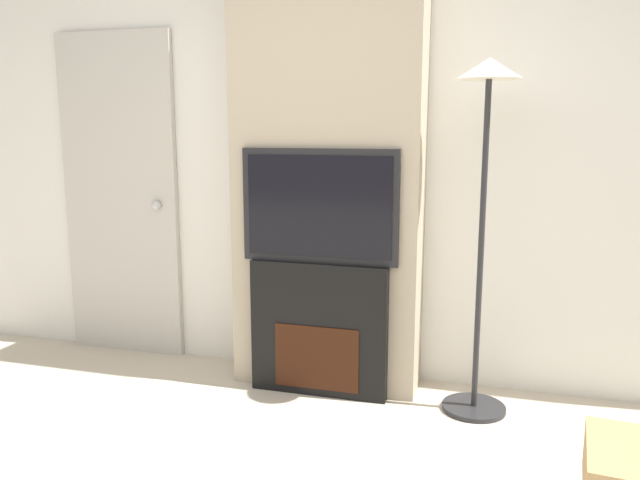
% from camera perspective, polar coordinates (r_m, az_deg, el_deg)
% --- Properties ---
extents(wall_back, '(6.00, 0.06, 2.70)m').
position_cam_1_polar(wall_back, '(3.67, 1.56, 8.35)').
color(wall_back, silver).
rests_on(wall_back, ground_plane).
extents(chimney_breast, '(1.05, 0.33, 2.70)m').
position_cam_1_polar(chimney_breast, '(3.48, 0.76, 8.26)').
color(chimney_breast, tan).
rests_on(chimney_breast, ground_plane).
extents(fireplace, '(0.77, 0.15, 0.75)m').
position_cam_1_polar(fireplace, '(3.50, -0.01, -8.09)').
color(fireplace, black).
rests_on(fireplace, ground_plane).
extents(television, '(0.86, 0.07, 0.62)m').
position_cam_1_polar(television, '(3.34, -0.02, 3.11)').
color(television, black).
rests_on(television, fireplace).
extents(floor_lamp, '(0.33, 0.33, 1.80)m').
position_cam_1_polar(floor_lamp, '(3.19, 14.87, 7.20)').
color(floor_lamp, '#262628').
rests_on(floor_lamp, ground_plane).
extents(entry_door, '(0.81, 0.09, 2.06)m').
position_cam_1_polar(entry_door, '(4.23, -17.78, 3.77)').
color(entry_door, '#BCB7AD').
rests_on(entry_door, ground_plane).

